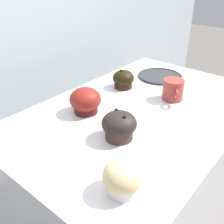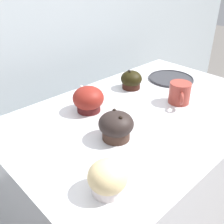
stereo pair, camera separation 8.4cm
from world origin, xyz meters
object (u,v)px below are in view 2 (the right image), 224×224
at_px(serving_plate, 171,78).
at_px(coffee_cup, 180,93).
at_px(muffin_back_right, 88,100).
at_px(muffin_front_left, 116,126).
at_px(muffin_front_center, 131,80).
at_px(muffin_back_left, 108,178).

bearing_deg(serving_plate, coffee_cup, -137.55).
bearing_deg(muffin_back_right, coffee_cup, -32.97).
bearing_deg(muffin_front_left, coffee_cup, 0.41).
bearing_deg(muffin_front_left, muffin_front_center, 35.74).
xyz_separation_m(muffin_back_right, serving_plate, (0.46, -0.03, -0.04)).
bearing_deg(muffin_back_left, serving_plate, 23.90).
height_order(muffin_back_right, muffin_front_left, muffin_back_right).
bearing_deg(muffin_back_left, muffin_front_left, 40.53).
distance_m(muffin_front_center, muffin_back_right, 0.26).
distance_m(muffin_back_left, muffin_front_left, 0.21).
height_order(muffin_front_center, muffin_back_right, muffin_back_right).
relative_size(muffin_front_center, muffin_back_left, 0.95).
bearing_deg(coffee_cup, muffin_back_right, 147.03).
bearing_deg(serving_plate, muffin_front_center, 163.49).
distance_m(coffee_cup, serving_plate, 0.23).
relative_size(muffin_front_left, serving_plate, 0.52).
distance_m(muffin_back_left, muffin_back_right, 0.39).
distance_m(muffin_back_right, muffin_front_left, 0.19).
bearing_deg(serving_plate, muffin_back_left, -156.10).
distance_m(muffin_front_left, coffee_cup, 0.34).
xyz_separation_m(muffin_back_left, muffin_back_right, (0.21, 0.33, 0.01)).
height_order(muffin_back_right, serving_plate, muffin_back_right).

